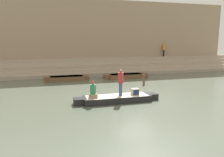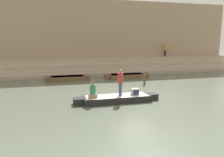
% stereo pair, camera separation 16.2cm
% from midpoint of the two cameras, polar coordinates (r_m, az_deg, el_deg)
% --- Properties ---
extents(ground_plane, '(120.00, 120.00, 0.00)m').
position_cam_midpoint_polar(ground_plane, '(15.25, 6.01, -4.76)').
color(ground_plane, '#566051').
extents(ghat_steps, '(36.00, 3.02, 1.81)m').
position_cam_midpoint_polar(ghat_steps, '(25.43, -2.67, 2.74)').
color(ghat_steps, tan).
rests_on(ghat_steps, ground).
extents(back_wall, '(34.20, 1.28, 8.53)m').
position_cam_midpoint_polar(back_wall, '(26.89, -3.50, 10.77)').
color(back_wall, tan).
rests_on(back_wall, ground).
extents(rowboat_main, '(5.47, 1.41, 0.40)m').
position_cam_midpoint_polar(rowboat_main, '(13.93, 1.59, -5.23)').
color(rowboat_main, black).
rests_on(rowboat_main, ground).
extents(person_standing, '(0.36, 0.36, 1.67)m').
position_cam_midpoint_polar(person_standing, '(13.76, 2.55, -0.55)').
color(person_standing, '#3D4C75').
rests_on(person_standing, rowboat_main).
extents(person_rowing, '(0.50, 0.39, 1.05)m').
position_cam_midpoint_polar(person_rowing, '(13.36, -4.70, -3.28)').
color(person_rowing, gray).
rests_on(person_rowing, rowboat_main).
extents(tv_set, '(0.45, 0.45, 0.39)m').
position_cam_midpoint_polar(tv_set, '(14.17, 6.32, -3.43)').
color(tv_set, '#9E998E').
rests_on(tv_set, rowboat_main).
extents(moored_boat_shore, '(4.63, 1.27, 0.43)m').
position_cam_midpoint_polar(moored_boat_shore, '(22.53, 4.08, 0.68)').
color(moored_boat_shore, brown).
rests_on(moored_boat_shore, ground).
extents(moored_boat_distant, '(4.26, 1.27, 0.43)m').
position_cam_midpoint_polar(moored_boat_distant, '(21.59, -11.32, 0.10)').
color(moored_boat_distant, brown).
rests_on(moored_boat_distant, ground).
extents(mooring_post, '(0.19, 0.19, 0.90)m').
position_cam_midpoint_polar(mooring_post, '(19.42, 8.72, -0.26)').
color(mooring_post, brown).
rests_on(mooring_post, ground).
extents(person_on_steps, '(0.35, 0.35, 1.66)m').
position_cam_midpoint_polar(person_on_steps, '(29.01, 13.88, 7.52)').
color(person_on_steps, '#28282D').
rests_on(person_on_steps, ghat_steps).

